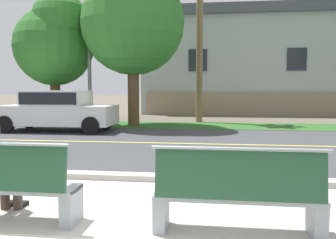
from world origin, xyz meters
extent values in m
plane|color=#665B4C|center=(0.00, 8.00, 0.00)|extent=(140.00, 140.00, 0.00)
cube|color=#B7B2A8|center=(0.00, 0.40, 0.01)|extent=(44.00, 3.60, 0.01)
cube|color=#ADA89E|center=(0.00, 2.35, 0.06)|extent=(44.00, 0.30, 0.11)
cube|color=#424247|center=(0.00, 6.50, 0.00)|extent=(52.00, 8.00, 0.01)
cube|color=#E0CC4C|center=(0.00, 6.50, 0.01)|extent=(48.00, 0.14, 0.01)
cube|color=#2D6026|center=(0.00, 11.54, 0.01)|extent=(48.00, 2.80, 0.02)
cube|color=#9EA0A8|center=(-0.54, 0.28, 0.23)|extent=(0.14, 0.40, 0.45)
cube|color=#9EA0A8|center=(-1.39, 0.28, 0.42)|extent=(1.84, 0.44, 0.05)
cube|color=#9EA0A8|center=(0.54, 0.28, 0.23)|extent=(0.14, 0.40, 0.45)
cube|color=#9EA0A8|center=(2.24, 0.28, 0.23)|extent=(0.14, 0.40, 0.45)
cube|color=#9EA0A8|center=(1.39, 0.28, 0.42)|extent=(1.84, 0.44, 0.05)
cube|color=#285138|center=(1.39, 0.08, 0.71)|extent=(1.77, 0.12, 0.52)
cylinder|color=#9EA0A8|center=(1.39, 0.07, 0.99)|extent=(1.84, 0.04, 0.04)
cylinder|color=#47382D|center=(-1.45, 0.47, 0.51)|extent=(0.15, 0.42, 0.15)
cylinder|color=#47382D|center=(-1.63, 0.66, 0.21)|extent=(0.12, 0.12, 0.43)
cube|color=black|center=(-1.63, 0.74, 0.04)|extent=(0.09, 0.24, 0.07)
cylinder|color=#47382D|center=(-1.45, 0.66, 0.21)|extent=(0.12, 0.12, 0.43)
cube|color=black|center=(-1.45, 0.74, 0.04)|extent=(0.09, 0.24, 0.07)
cylinder|color=#33599E|center=(-1.32, 0.30, 0.73)|extent=(0.09, 0.09, 0.46)
cube|color=silver|center=(-4.70, 8.90, 0.62)|extent=(4.30, 1.76, 0.72)
cube|color=silver|center=(-4.70, 8.90, 1.24)|extent=(2.24, 1.58, 0.60)
cube|color=black|center=(-4.70, 8.90, 1.26)|extent=(2.15, 1.62, 0.43)
cylinder|color=black|center=(-3.10, 8.06, 0.32)|extent=(0.64, 0.18, 0.64)
cylinder|color=black|center=(-3.10, 9.74, 0.32)|extent=(0.64, 0.18, 0.64)
cylinder|color=black|center=(-6.30, 8.06, 0.32)|extent=(0.64, 0.18, 0.64)
cylinder|color=black|center=(-6.30, 9.74, 0.32)|extent=(0.64, 0.18, 0.64)
cylinder|color=gray|center=(-4.23, 11.14, 3.56)|extent=(0.16, 0.16, 7.12)
cylinder|color=brown|center=(-5.92, 11.36, 1.09)|extent=(0.44, 0.44, 2.18)
sphere|color=#2D6B28|center=(-5.92, 11.36, 3.48)|extent=(3.48, 3.48, 3.48)
sphere|color=#2D6B28|center=(-5.49, 11.10, 4.53)|extent=(2.44, 2.44, 2.44)
cylinder|color=brown|center=(-2.27, 11.07, 1.36)|extent=(0.48, 0.48, 2.72)
sphere|color=#33752D|center=(-2.27, 11.07, 4.35)|extent=(4.35, 4.35, 4.35)
cylinder|color=brown|center=(0.45, 13.36, 4.58)|extent=(0.32, 0.32, 9.17)
cube|color=gray|center=(3.58, 17.65, 0.70)|extent=(13.00, 0.36, 1.40)
cube|color=#A3ADB2|center=(3.04, 20.85, 3.01)|extent=(12.71, 6.40, 6.01)
cube|color=#474C56|center=(3.04, 20.85, 6.31)|extent=(13.72, 6.91, 0.60)
cube|color=#232833|center=(0.18, 17.62, 3.31)|extent=(1.10, 0.06, 1.30)
cube|color=#232833|center=(5.90, 17.62, 3.31)|extent=(1.10, 0.06, 1.30)
camera|label=1|loc=(1.11, -3.56, 1.62)|focal=37.29mm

